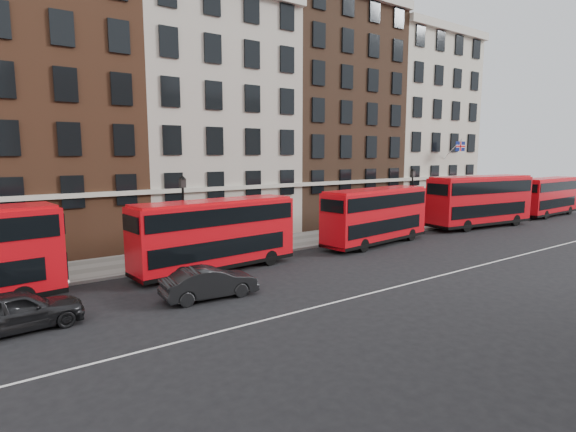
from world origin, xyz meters
TOP-DOWN VIEW (x-y plane):
  - ground at (0.00, 0.00)m, footprint 120.00×120.00m
  - pavement at (0.00, 10.50)m, footprint 80.00×5.00m
  - kerb at (0.00, 8.00)m, footprint 80.00×0.30m
  - road_centre_line at (0.00, -2.00)m, footprint 70.00×0.12m
  - building_terrace at (-0.31, 17.88)m, footprint 64.00×11.95m
  - bus_b at (-5.03, 6.23)m, footprint 9.97×3.21m
  - bus_c at (8.10, 6.22)m, footprint 10.15×3.67m
  - bus_d at (21.76, 6.23)m, footprint 11.46×3.91m
  - bus_e at (34.77, 6.23)m, footprint 9.98×2.78m
  - car_rear at (-15.24, 2.53)m, footprint 4.82×2.18m
  - car_front at (-7.51, 1.90)m, footprint 4.58×1.85m
  - lamp_post_left at (-5.96, 8.54)m, footprint 0.44×0.44m
  - lamp_post_right at (15.64, 9.05)m, footprint 0.44×0.44m
  - traffic_light at (22.71, 8.64)m, footprint 0.25×0.45m
  - iron_railings at (0.00, 12.70)m, footprint 6.60×0.06m

SIDE VIEW (x-z plane):
  - ground at x=0.00m, z-range 0.00..0.00m
  - road_centre_line at x=0.00m, z-range 0.00..0.01m
  - pavement at x=0.00m, z-range 0.00..0.15m
  - kerb at x=0.00m, z-range 0.00..0.16m
  - iron_railings at x=0.00m, z-range 0.15..1.15m
  - car_front at x=-7.51m, z-range 0.00..1.48m
  - car_rear at x=-15.24m, z-range 0.00..1.60m
  - bus_b at x=-5.03m, z-range 0.15..4.27m
  - bus_e at x=34.77m, z-range 0.15..4.31m
  - bus_c at x=8.10m, z-range 0.15..4.33m
  - traffic_light at x=22.71m, z-range 0.81..4.08m
  - bus_d at x=21.76m, z-range 0.17..4.89m
  - lamp_post_left at x=-5.96m, z-range 0.42..5.74m
  - lamp_post_right at x=15.64m, z-range 0.42..5.74m
  - building_terrace at x=-0.31m, z-range -0.76..21.24m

